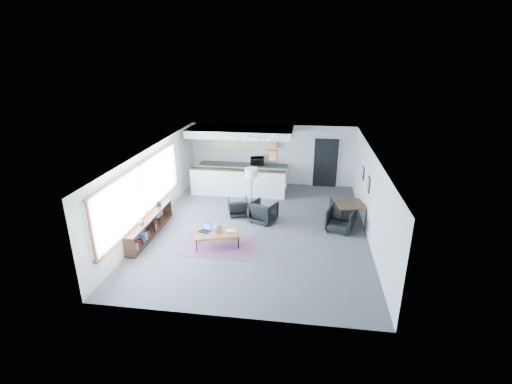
# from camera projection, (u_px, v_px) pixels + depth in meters

# --- Properties ---
(room) EXTENTS (7.02, 9.02, 2.62)m
(room) POSITION_uv_depth(u_px,v_px,m) (258.00, 191.00, 11.85)
(room) COLOR #4A4A4D
(room) RESTS_ON ground
(window) EXTENTS (0.10, 5.95, 1.66)m
(window) POSITION_uv_depth(u_px,v_px,m) (143.00, 191.00, 11.41)
(window) COLOR #8CBFFF
(window) RESTS_ON room
(console) EXTENTS (0.35, 3.00, 0.80)m
(console) POSITION_uv_depth(u_px,v_px,m) (150.00, 226.00, 11.65)
(console) COLOR #331F12
(console) RESTS_ON floor
(kitchenette) EXTENTS (4.20, 1.96, 2.60)m
(kitchenette) POSITION_uv_depth(u_px,v_px,m) (241.00, 157.00, 15.41)
(kitchenette) COLOR white
(kitchenette) RESTS_ON floor
(doorway) EXTENTS (1.10, 0.12, 2.15)m
(doorway) POSITION_uv_depth(u_px,v_px,m) (326.00, 162.00, 15.73)
(doorway) COLOR black
(doorway) RESTS_ON room
(track_light) EXTENTS (1.60, 0.07, 0.15)m
(track_light) POSITION_uv_depth(u_px,v_px,m) (250.00, 138.00, 13.53)
(track_light) COLOR silver
(track_light) RESTS_ON room
(wall_art_lower) EXTENTS (0.03, 0.38, 0.48)m
(wall_art_lower) POSITION_uv_depth(u_px,v_px,m) (369.00, 184.00, 11.68)
(wall_art_lower) COLOR black
(wall_art_lower) RESTS_ON room
(wall_art_upper) EXTENTS (0.03, 0.34, 0.44)m
(wall_art_upper) POSITION_uv_depth(u_px,v_px,m) (363.00, 173.00, 12.90)
(wall_art_upper) COLOR black
(wall_art_upper) RESTS_ON room
(kilim_rug) EXTENTS (2.21, 1.52, 0.01)m
(kilim_rug) POSITION_uv_depth(u_px,v_px,m) (217.00, 245.00, 11.15)
(kilim_rug) COLOR #61344F
(kilim_rug) RESTS_ON floor
(coffee_table) EXTENTS (1.47, 1.07, 0.43)m
(coffee_table) POSITION_uv_depth(u_px,v_px,m) (217.00, 234.00, 11.01)
(coffee_table) COLOR brown
(coffee_table) RESTS_ON floor
(laptop) EXTENTS (0.38, 0.35, 0.22)m
(laptop) POSITION_uv_depth(u_px,v_px,m) (206.00, 229.00, 11.09)
(laptop) COLOR black
(laptop) RESTS_ON coffee_table
(ceramic_pot) EXTENTS (0.26, 0.26, 0.26)m
(ceramic_pot) POSITION_uv_depth(u_px,v_px,m) (218.00, 228.00, 10.99)
(ceramic_pot) COLOR gray
(ceramic_pot) RESTS_ON coffee_table
(book_stack) EXTENTS (0.35, 0.30, 0.10)m
(book_stack) POSITION_uv_depth(u_px,v_px,m) (231.00, 232.00, 10.95)
(book_stack) COLOR silver
(book_stack) RESTS_ON coffee_table
(coaster) EXTENTS (0.10, 0.10, 0.01)m
(coaster) POSITION_uv_depth(u_px,v_px,m) (216.00, 236.00, 10.79)
(coaster) COLOR #E5590C
(coaster) RESTS_ON coffee_table
(armchair_left) EXTENTS (0.82, 0.79, 0.69)m
(armchair_left) POSITION_uv_depth(u_px,v_px,m) (238.00, 206.00, 13.11)
(armchair_left) COLOR black
(armchair_left) RESTS_ON floor
(armchair_right) EXTENTS (1.00, 0.97, 0.80)m
(armchair_right) POSITION_uv_depth(u_px,v_px,m) (264.00, 211.00, 12.61)
(armchair_right) COLOR black
(armchair_right) RESTS_ON floor
(floor_lamp) EXTENTS (0.61, 0.61, 1.62)m
(floor_lamp) POSITION_uv_depth(u_px,v_px,m) (251.00, 174.00, 13.12)
(floor_lamp) COLOR black
(floor_lamp) RESTS_ON floor
(dining_table) EXTENTS (1.11, 1.11, 0.78)m
(dining_table) POSITION_uv_depth(u_px,v_px,m) (350.00, 206.00, 12.23)
(dining_table) COLOR #331F12
(dining_table) RESTS_ON floor
(dining_chair_near) EXTENTS (0.84, 0.81, 0.70)m
(dining_chair_near) POSITION_uv_depth(u_px,v_px,m) (340.00, 221.00, 11.97)
(dining_chair_near) COLOR black
(dining_chair_near) RESTS_ON floor
(dining_chair_far) EXTENTS (0.62, 0.59, 0.60)m
(dining_chair_far) POSITION_uv_depth(u_px,v_px,m) (341.00, 209.00, 13.01)
(dining_chair_far) COLOR black
(dining_chair_far) RESTS_ON floor
(microwave) EXTENTS (0.61, 0.39, 0.39)m
(microwave) POSITION_uv_depth(u_px,v_px,m) (257.00, 160.00, 15.83)
(microwave) COLOR black
(microwave) RESTS_ON kitchenette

